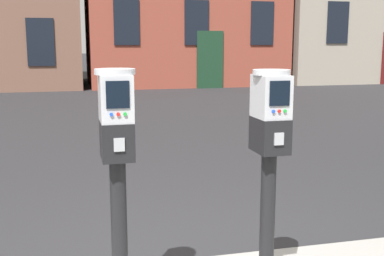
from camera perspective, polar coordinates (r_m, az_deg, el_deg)
name	(u,v)px	position (r m, az deg, el deg)	size (l,w,h in m)	color
parking_meter_near_kerb	(117,148)	(2.63, -8.90, -2.34)	(0.22, 0.25, 1.37)	black
parking_meter_twin_adjacent	(270,142)	(2.85, 9.20, -1.64)	(0.22, 0.25, 1.36)	black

